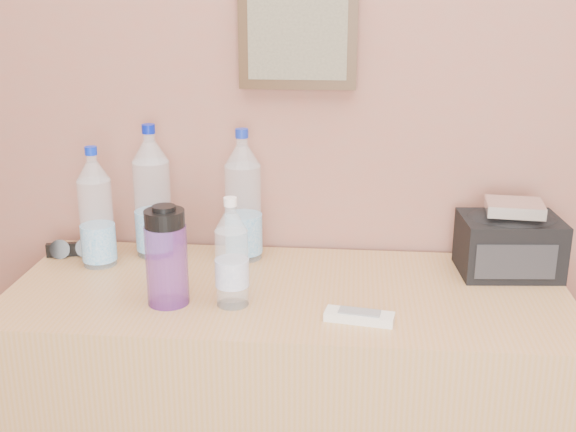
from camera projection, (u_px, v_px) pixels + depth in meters
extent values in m
plane|color=#845D4E|center=(401.00, 59.00, 1.83)|extent=(4.00, 0.00, 4.00)
cylinder|color=silver|center=(96.00, 214.00, 1.84)|extent=(0.08, 0.08, 0.27)
cylinder|color=#0825BB|center=(91.00, 151.00, 1.79)|extent=(0.03, 0.03, 0.02)
cylinder|color=#D0E6F8|center=(153.00, 199.00, 1.90)|extent=(0.10, 0.10, 0.31)
cylinder|color=#06179A|center=(148.00, 129.00, 1.85)|extent=(0.03, 0.03, 0.02)
cylinder|color=#C1DAFA|center=(243.00, 203.00, 1.88)|extent=(0.09, 0.09, 0.30)
cylinder|color=#12289E|center=(242.00, 133.00, 1.82)|extent=(0.03, 0.03, 0.02)
cylinder|color=silver|center=(232.00, 259.00, 1.61)|extent=(0.07, 0.07, 0.22)
cylinder|color=white|center=(230.00, 202.00, 1.57)|extent=(0.03, 0.03, 0.02)
cylinder|color=#662D88|center=(167.00, 265.00, 1.63)|extent=(0.10, 0.10, 0.18)
cylinder|color=black|center=(164.00, 216.00, 1.59)|extent=(0.09, 0.09, 0.05)
cube|color=silver|center=(359.00, 317.00, 1.56)|extent=(0.16, 0.07, 0.02)
cube|color=silver|center=(515.00, 207.00, 1.75)|extent=(0.14, 0.12, 0.03)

